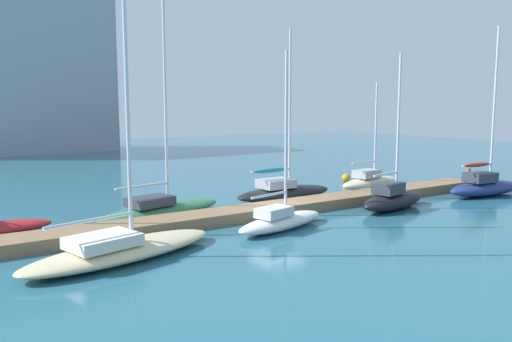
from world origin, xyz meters
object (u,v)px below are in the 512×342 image
object	(u,v)px
sailboat_2	(161,207)
sailboat_4	(284,190)
sailboat_5	(393,198)
mooring_buoy_orange	(346,178)
harbor_building_distant	(23,72)
sailboat_6	(371,181)
sailboat_3	(281,219)
sailboat_1	(120,246)
sailboat_7	(485,185)

from	to	relation	value
sailboat_2	sailboat_4	size ratio (longest dim) A/B	1.08
sailboat_5	mooring_buoy_orange	distance (m)	9.67
harbor_building_distant	sailboat_2	bearing A→B (deg)	-91.33
sailboat_2	harbor_building_distant	xyz separation A→B (m)	(0.95, 41.08, 8.73)
sailboat_4	sailboat_6	size ratio (longest dim) A/B	1.40
sailboat_4	harbor_building_distant	size ratio (longest dim) A/B	0.51
sailboat_5	harbor_building_distant	world-z (taller)	harbor_building_distant
sailboat_3	harbor_building_distant	bearing A→B (deg)	79.46
sailboat_4	mooring_buoy_orange	world-z (taller)	sailboat_4
sailboat_5	harbor_building_distant	xyz separation A→B (m)	(-10.21, 46.14, 8.63)
sailboat_2	sailboat_1	bearing A→B (deg)	-137.92
sailboat_5	harbor_building_distant	size ratio (longest dim) A/B	0.43
sailboat_6	sailboat_7	size ratio (longest dim) A/B	0.69
sailboat_4	sailboat_7	bearing A→B (deg)	-28.17
sailboat_4	harbor_building_distant	bearing A→B (deg)	98.90
sailboat_6	sailboat_2	bearing A→B (deg)	176.09
sailboat_1	mooring_buoy_orange	bearing A→B (deg)	11.24
sailboat_3	sailboat_5	world-z (taller)	sailboat_5
mooring_buoy_orange	sailboat_1	bearing A→B (deg)	-155.19
sailboat_4	sailboat_2	bearing A→B (deg)	-178.00
sailboat_3	sailboat_6	size ratio (longest dim) A/B	1.13
sailboat_2	mooring_buoy_orange	distance (m)	16.18
sailboat_2	sailboat_6	world-z (taller)	sailboat_2
sailboat_2	sailboat_5	world-z (taller)	sailboat_2
sailboat_4	sailboat_7	xyz separation A→B (m)	(11.20, -5.79, 0.08)
sailboat_3	sailboat_4	distance (m)	7.24
harbor_building_distant	sailboat_6	bearing A→B (deg)	-70.67
sailboat_2	sailboat_7	xyz separation A→B (m)	(19.13, -5.39, 0.14)
sailboat_3	sailboat_6	bearing A→B (deg)	12.38
sailboat_1	sailboat_3	xyz separation A→B (m)	(7.55, 0.44, -0.02)
sailboat_4	sailboat_5	world-z (taller)	sailboat_4
sailboat_7	harbor_building_distant	distance (m)	50.64
sailboat_3	sailboat_5	xyz separation A→B (m)	(7.65, 0.27, 0.12)
sailboat_1	sailboat_4	distance (m)	13.47
sailboat_3	sailboat_7	xyz separation A→B (m)	(15.62, -0.06, 0.17)
sailboat_2	sailboat_3	distance (m)	6.38
sailboat_2	sailboat_7	size ratio (longest dim) A/B	1.04
sailboat_3	sailboat_7	distance (m)	15.62
sailboat_6	sailboat_3	bearing A→B (deg)	-159.35
sailboat_1	sailboat_6	bearing A→B (deg)	4.20
sailboat_3	sailboat_5	distance (m)	7.66
sailboat_7	sailboat_6	bearing A→B (deg)	129.34
sailboat_2	sailboat_6	bearing A→B (deg)	-11.45
sailboat_7	mooring_buoy_orange	bearing A→B (deg)	116.01
sailboat_5	harbor_building_distant	bearing A→B (deg)	91.51
sailboat_2	mooring_buoy_orange	size ratio (longest dim) A/B	17.18
sailboat_1	sailboat_7	bearing A→B (deg)	-12.63
sailboat_7	sailboat_4	bearing A→B (deg)	158.04
sailboat_7	sailboat_5	bearing A→B (deg)	-177.03
sailboat_1	sailboat_4	xyz separation A→B (m)	(11.97, 6.17, 0.06)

